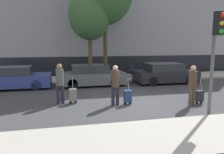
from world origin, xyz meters
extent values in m
plane|color=#38383A|center=(0.00, 0.00, 0.00)|extent=(80.00, 80.00, 0.00)
cube|color=#A39E93|center=(0.00, -3.75, 0.06)|extent=(28.00, 2.50, 0.12)
cube|color=#A39E93|center=(0.00, 7.00, 0.06)|extent=(28.00, 3.00, 0.12)
cube|color=gray|center=(0.00, 10.55, 5.68)|extent=(28.00, 2.69, 11.36)
cube|color=black|center=(0.00, 9.18, 0.80)|extent=(27.44, 0.06, 1.60)
cube|color=navy|center=(-6.11, 4.67, 0.49)|extent=(4.16, 1.82, 0.70)
cube|color=#23282D|center=(-6.27, 4.67, 1.08)|extent=(2.29, 1.60, 0.48)
cylinder|color=black|center=(-4.82, 3.85, 0.30)|extent=(0.60, 0.18, 0.60)
cylinder|color=black|center=(-4.82, 5.49, 0.30)|extent=(0.60, 0.18, 0.60)
cube|color=#4C5156|center=(-1.46, 4.65, 0.49)|extent=(4.12, 1.84, 0.70)
cube|color=#23282D|center=(-1.63, 4.65, 1.09)|extent=(2.27, 1.62, 0.49)
cylinder|color=black|center=(-0.19, 3.82, 0.30)|extent=(0.60, 0.18, 0.60)
cylinder|color=black|center=(-0.19, 5.48, 0.30)|extent=(0.60, 0.18, 0.60)
cylinder|color=black|center=(-2.74, 3.82, 0.30)|extent=(0.60, 0.18, 0.60)
cylinder|color=black|center=(-2.74, 5.48, 0.30)|extent=(0.60, 0.18, 0.60)
cube|color=black|center=(3.52, 4.45, 0.49)|extent=(4.15, 1.92, 0.70)
cube|color=#23282D|center=(3.36, 4.45, 1.10)|extent=(2.28, 1.69, 0.51)
cylinder|color=black|center=(4.81, 3.58, 0.30)|extent=(0.60, 0.18, 0.60)
cylinder|color=black|center=(4.81, 5.32, 0.30)|extent=(0.60, 0.18, 0.60)
cylinder|color=black|center=(2.24, 3.58, 0.30)|extent=(0.60, 0.18, 0.60)
cylinder|color=black|center=(2.24, 5.32, 0.30)|extent=(0.60, 0.18, 0.60)
cylinder|color=#23232D|center=(-3.35, 0.65, 0.42)|extent=(0.15, 0.15, 0.83)
cylinder|color=#23232D|center=(-3.55, 0.68, 0.42)|extent=(0.15, 0.15, 0.83)
cylinder|color=#4C4C4C|center=(-3.45, 0.67, 1.19)|extent=(0.34, 0.34, 0.72)
sphere|color=#936B4C|center=(-3.45, 0.67, 1.67)|extent=(0.24, 0.24, 0.24)
cube|color=slate|center=(-2.90, 0.60, 0.39)|extent=(0.32, 0.24, 0.54)
cylinder|color=black|center=(-3.01, 0.60, 0.06)|extent=(0.12, 0.03, 0.12)
cylinder|color=black|center=(-2.79, 0.60, 0.06)|extent=(0.12, 0.03, 0.12)
cylinder|color=gray|center=(-2.90, 0.53, 0.94)|extent=(0.02, 0.19, 0.53)
cylinder|color=#23232D|center=(-1.01, -0.11, 0.41)|extent=(0.15, 0.15, 0.81)
cylinder|color=#23232D|center=(-1.21, -0.09, 0.41)|extent=(0.15, 0.15, 0.81)
cylinder|color=#473323|center=(-1.11, -0.10, 1.16)|extent=(0.34, 0.34, 0.71)
sphere|color=tan|center=(-1.11, -0.10, 1.63)|extent=(0.23, 0.23, 0.23)
cube|color=navy|center=(-0.56, -0.15, 0.38)|extent=(0.32, 0.24, 0.52)
cylinder|color=black|center=(-0.68, -0.15, 0.06)|extent=(0.12, 0.03, 0.12)
cylinder|color=black|center=(-0.45, -0.15, 0.06)|extent=(0.12, 0.03, 0.12)
cylinder|color=gray|center=(-0.56, -0.22, 0.92)|extent=(0.02, 0.19, 0.53)
cylinder|color=#4C4233|center=(2.18, -0.89, 0.41)|extent=(0.15, 0.15, 0.81)
cylinder|color=#4C4233|center=(2.00, -0.96, 0.41)|extent=(0.15, 0.15, 0.81)
cylinder|color=#473323|center=(2.09, -0.92, 1.16)|extent=(0.34, 0.34, 0.71)
sphere|color=tan|center=(2.09, -0.92, 1.63)|extent=(0.23, 0.23, 0.23)
cube|color=#262628|center=(2.60, -0.72, 0.36)|extent=(0.32, 0.24, 0.48)
cylinder|color=black|center=(2.49, -0.72, 0.06)|extent=(0.12, 0.03, 0.12)
cylinder|color=black|center=(2.71, -0.72, 0.06)|extent=(0.12, 0.03, 0.12)
cylinder|color=gray|center=(2.60, -0.79, 0.87)|extent=(0.02, 0.19, 0.53)
cylinder|color=#515154|center=(1.97, -2.25, 1.87)|extent=(0.12, 0.12, 3.75)
cube|color=black|center=(1.97, -2.43, 3.35)|extent=(0.28, 0.24, 0.80)
sphere|color=red|center=(1.97, -2.58, 3.61)|extent=(0.15, 0.15, 0.15)
sphere|color=gold|center=(1.97, -2.58, 3.35)|extent=(0.15, 0.15, 0.15)
sphere|color=green|center=(1.97, -2.58, 3.08)|extent=(0.15, 0.15, 0.15)
torus|color=black|center=(2.62, 6.77, 0.48)|extent=(0.72, 0.06, 0.72)
torus|color=black|center=(1.57, 6.77, 0.48)|extent=(0.72, 0.06, 0.72)
cylinder|color=navy|center=(2.09, 6.77, 0.68)|extent=(1.00, 0.05, 0.05)
cylinder|color=navy|center=(1.90, 6.77, 0.88)|extent=(0.04, 0.04, 0.40)
cylinder|color=#4C3826|center=(-1.37, 6.24, 1.72)|extent=(0.28, 0.28, 3.21)
ellipsoid|color=#33562D|center=(-1.37, 6.24, 4.65)|extent=(2.89, 2.89, 3.53)
cylinder|color=#4C3826|center=(-0.26, 6.43, 2.34)|extent=(0.28, 0.28, 4.43)
camera|label=1|loc=(-3.31, -9.09, 2.66)|focal=35.00mm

